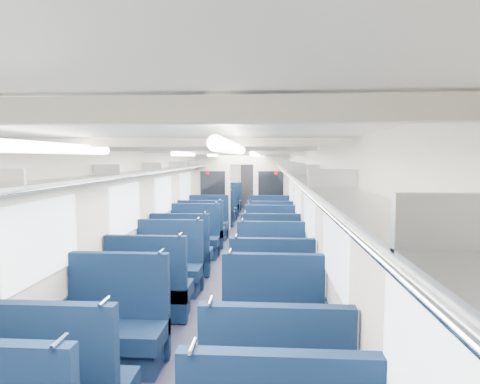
% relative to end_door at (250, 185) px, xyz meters
% --- Properties ---
extents(floor, '(2.80, 18.00, 0.01)m').
position_rel_end_door_xyz_m(floor, '(0.00, -8.94, -1.00)').
color(floor, black).
rests_on(floor, ground).
extents(ceiling, '(2.80, 18.00, 0.01)m').
position_rel_end_door_xyz_m(ceiling, '(0.00, -8.94, 1.35)').
color(ceiling, silver).
rests_on(ceiling, wall_left).
extents(wall_left, '(0.02, 18.00, 2.35)m').
position_rel_end_door_xyz_m(wall_left, '(-1.40, -8.94, 0.18)').
color(wall_left, beige).
rests_on(wall_left, floor).
extents(dado_left, '(0.03, 17.90, 0.70)m').
position_rel_end_door_xyz_m(dado_left, '(-1.39, -8.94, -0.65)').
color(dado_left, '#0F1B32').
rests_on(dado_left, floor).
extents(wall_right, '(0.02, 18.00, 2.35)m').
position_rel_end_door_xyz_m(wall_right, '(1.40, -8.94, 0.18)').
color(wall_right, beige).
rests_on(wall_right, floor).
extents(dado_right, '(0.03, 17.90, 0.70)m').
position_rel_end_door_xyz_m(dado_right, '(1.39, -8.94, -0.65)').
color(dado_right, '#0F1B32').
rests_on(dado_right, floor).
extents(wall_far, '(2.80, 0.02, 2.35)m').
position_rel_end_door_xyz_m(wall_far, '(0.00, 0.06, 0.18)').
color(wall_far, beige).
rests_on(wall_far, floor).
extents(luggage_rack_left, '(0.36, 17.40, 0.18)m').
position_rel_end_door_xyz_m(luggage_rack_left, '(-1.21, -8.94, 0.97)').
color(luggage_rack_left, '#B2B5BA').
rests_on(luggage_rack_left, wall_left).
extents(luggage_rack_right, '(0.36, 17.40, 0.18)m').
position_rel_end_door_xyz_m(luggage_rack_right, '(1.21, -8.94, 0.97)').
color(luggage_rack_right, '#B2B5BA').
rests_on(luggage_rack_right, wall_right).
extents(windows, '(2.78, 15.60, 0.75)m').
position_rel_end_door_xyz_m(windows, '(0.00, -9.40, 0.42)').
color(windows, white).
rests_on(windows, wall_left).
extents(ceiling_fittings, '(2.70, 16.06, 0.11)m').
position_rel_end_door_xyz_m(ceiling_fittings, '(0.00, -9.20, 1.29)').
color(ceiling_fittings, beige).
rests_on(ceiling_fittings, ceiling).
extents(end_door, '(0.75, 0.06, 2.00)m').
position_rel_end_door_xyz_m(end_door, '(0.00, 0.00, 0.00)').
color(end_door, black).
rests_on(end_door, floor).
extents(bulkhead, '(2.80, 0.10, 2.35)m').
position_rel_end_door_xyz_m(bulkhead, '(-0.00, -5.56, 0.23)').
color(bulkhead, beige).
rests_on(bulkhead, floor).
extents(seat_6, '(1.09, 0.60, 1.22)m').
position_rel_end_door_xyz_m(seat_6, '(-0.83, -13.80, -0.63)').
color(seat_6, '#0C1E3C').
rests_on(seat_6, floor).
extents(seat_7, '(1.09, 0.60, 1.22)m').
position_rel_end_door_xyz_m(seat_7, '(0.83, -13.75, -0.63)').
color(seat_7, '#0C1E3C').
rests_on(seat_7, floor).
extents(seat_8, '(1.09, 0.60, 1.22)m').
position_rel_end_door_xyz_m(seat_8, '(-0.83, -12.53, -0.63)').
color(seat_8, '#0C1E3C').
rests_on(seat_8, floor).
extents(seat_9, '(1.09, 0.60, 1.22)m').
position_rel_end_door_xyz_m(seat_9, '(0.83, -12.60, -0.63)').
color(seat_9, '#0C1E3C').
rests_on(seat_9, floor).
extents(seat_10, '(1.09, 0.60, 1.22)m').
position_rel_end_door_xyz_m(seat_10, '(-0.83, -11.44, -0.63)').
color(seat_10, '#0C1E3C').
rests_on(seat_10, floor).
extents(seat_11, '(1.09, 0.60, 1.22)m').
position_rel_end_door_xyz_m(seat_11, '(0.83, -11.52, -0.63)').
color(seat_11, '#0C1E3C').
rests_on(seat_11, floor).
extents(seat_12, '(1.09, 0.60, 1.22)m').
position_rel_end_door_xyz_m(seat_12, '(-0.83, -10.40, -0.63)').
color(seat_12, '#0C1E3C').
rests_on(seat_12, floor).
extents(seat_13, '(1.09, 0.60, 1.22)m').
position_rel_end_door_xyz_m(seat_13, '(0.83, -10.30, -0.63)').
color(seat_13, '#0C1E3C').
rests_on(seat_13, floor).
extents(seat_14, '(1.09, 0.60, 1.22)m').
position_rel_end_door_xyz_m(seat_14, '(-0.83, -9.04, -0.63)').
color(seat_14, '#0C1E3C').
rests_on(seat_14, floor).
extents(seat_15, '(1.09, 0.60, 1.22)m').
position_rel_end_door_xyz_m(seat_15, '(0.83, -9.25, -0.63)').
color(seat_15, '#0C1E3C').
rests_on(seat_15, floor).
extents(seat_16, '(1.09, 0.60, 1.22)m').
position_rel_end_door_xyz_m(seat_16, '(-0.83, -8.06, -0.63)').
color(seat_16, '#0C1E3C').
rests_on(seat_16, floor).
extents(seat_17, '(1.09, 0.60, 1.22)m').
position_rel_end_door_xyz_m(seat_17, '(0.83, -8.11, -0.63)').
color(seat_17, '#0C1E3C').
rests_on(seat_17, floor).
extents(seat_18, '(1.09, 0.60, 1.22)m').
position_rel_end_door_xyz_m(seat_18, '(-0.83, -6.94, -0.63)').
color(seat_18, '#0C1E3C').
rests_on(seat_18, floor).
extents(seat_19, '(1.09, 0.60, 1.22)m').
position_rel_end_door_xyz_m(seat_19, '(0.83, -6.92, -0.63)').
color(seat_19, '#0C1E3C').
rests_on(seat_19, floor).
extents(seat_20, '(1.09, 0.60, 1.22)m').
position_rel_end_door_xyz_m(seat_20, '(-0.83, -4.86, -0.63)').
color(seat_20, '#0C1E3C').
rests_on(seat_20, floor).
extents(seat_21, '(1.09, 0.60, 1.22)m').
position_rel_end_door_xyz_m(seat_21, '(0.83, -4.84, -0.63)').
color(seat_21, '#0C1E3C').
rests_on(seat_21, floor).
extents(seat_22, '(1.09, 0.60, 1.22)m').
position_rel_end_door_xyz_m(seat_22, '(-0.83, -3.64, -0.63)').
color(seat_22, '#0C1E3C').
rests_on(seat_22, floor).
extents(seat_23, '(1.09, 0.60, 1.22)m').
position_rel_end_door_xyz_m(seat_23, '(0.83, -3.67, -0.63)').
color(seat_23, '#0C1E3C').
rests_on(seat_23, floor).
extents(seat_24, '(1.09, 0.60, 1.22)m').
position_rel_end_door_xyz_m(seat_24, '(-0.83, -2.50, -0.63)').
color(seat_24, '#0C1E3C').
rests_on(seat_24, floor).
extents(seat_25, '(1.09, 0.60, 1.22)m').
position_rel_end_door_xyz_m(seat_25, '(0.83, -2.42, -0.63)').
color(seat_25, '#0C1E3C').
rests_on(seat_25, floor).
extents(seat_26, '(1.09, 0.60, 1.22)m').
position_rel_end_door_xyz_m(seat_26, '(-0.83, -1.29, -0.63)').
color(seat_26, '#0C1E3C').
rests_on(seat_26, floor).
extents(seat_27, '(1.09, 0.60, 1.22)m').
position_rel_end_door_xyz_m(seat_27, '(0.83, -1.24, -0.63)').
color(seat_27, '#0C1E3C').
rests_on(seat_27, floor).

